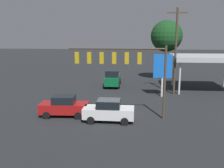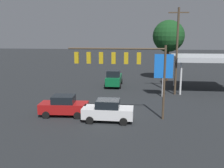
{
  "view_description": "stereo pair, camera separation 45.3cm",
  "coord_description": "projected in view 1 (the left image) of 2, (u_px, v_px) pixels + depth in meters",
  "views": [
    {
      "loc": [
        -2.13,
        22.64,
        7.53
      ],
      "look_at": [
        0.0,
        -2.0,
        2.52
      ],
      "focal_mm": 40.0,
      "sensor_mm": 36.0,
      "label": 1
    },
    {
      "loc": [
        -2.58,
        22.6,
        7.53
      ],
      "look_at": [
        0.0,
        -2.0,
        2.52
      ],
      "focal_mm": 40.0,
      "sensor_mm": 36.0,
      "label": 2
    }
  ],
  "objects": [
    {
      "name": "utility_pole",
      "position": [
        176.0,
        50.0,
        30.5
      ],
      "size": [
        2.4,
        0.26,
        10.57
      ],
      "color": "#473828",
      "rests_on": "ground"
    },
    {
      "name": "sedan_far",
      "position": [
        109.0,
        111.0,
        21.69
      ],
      "size": [
        4.42,
        2.1,
        1.93
      ],
      "rotation": [
        0.0,
        0.0,
        -0.01
      ],
      "color": "silver",
      "rests_on": "ground"
    },
    {
      "name": "price_sign",
      "position": [
        163.0,
        68.0,
        29.73
      ],
      "size": [
        2.21,
        0.27,
        5.15
      ],
      "color": "silver",
      "rests_on": "ground"
    },
    {
      "name": "pickup_parked",
      "position": [
        112.0,
        79.0,
        36.19
      ],
      "size": [
        2.28,
        5.21,
        2.4
      ],
      "rotation": [
        0.0,
        0.0,
        1.58
      ],
      "color": "#0C592D",
      "rests_on": "ground"
    },
    {
      "name": "sedan_waiting",
      "position": [
        64.0,
        106.0,
        23.08
      ],
      "size": [
        4.48,
        2.23,
        1.93
      ],
      "rotation": [
        0.0,
        0.0,
        0.05
      ],
      "color": "maroon",
      "rests_on": "ground"
    },
    {
      "name": "gas_station_canopy",
      "position": [
        205.0,
        58.0,
        33.06
      ],
      "size": [
        8.59,
        6.74,
        4.69
      ],
      "color": "#B2B7BC",
      "rests_on": "ground"
    },
    {
      "name": "ground_plane",
      "position": [
        110.0,
        114.0,
        23.78
      ],
      "size": [
        200.0,
        200.0,
        0.0
      ],
      "primitive_type": "plane",
      "color": "black"
    },
    {
      "name": "street_tree",
      "position": [
        167.0,
        36.0,
        39.61
      ],
      "size": [
        5.0,
        5.0,
        9.66
      ],
      "color": "#4C331E",
      "rests_on": "ground"
    },
    {
      "name": "traffic_signal_assembly",
      "position": [
        121.0,
        62.0,
        21.79
      ],
      "size": [
        8.54,
        0.43,
        6.55
      ],
      "color": "#473828",
      "rests_on": "ground"
    }
  ]
}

